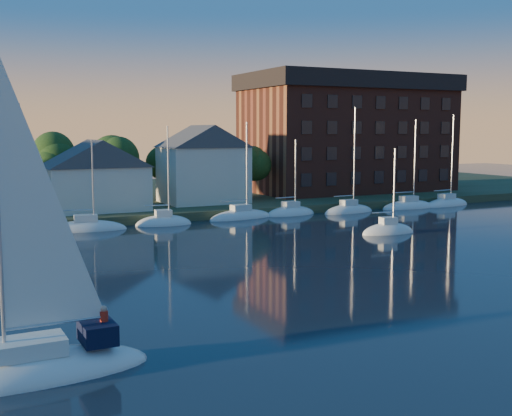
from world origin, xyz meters
TOP-DOWN VIEW (x-y plane):
  - shoreline_land at (0.00, 75.00)m, footprint 160.00×50.00m
  - wooden_dock at (0.00, 52.00)m, footprint 120.00×3.00m
  - clubhouse_centre at (-6.00, 57.00)m, footprint 11.55×8.40m
  - clubhouse_east at (8.00, 59.00)m, footprint 10.50×8.40m
  - condo_block at (34.00, 64.95)m, footprint 31.00×17.00m
  - tree_line at (2.00, 63.00)m, footprint 93.40×5.40m
  - moored_fleet at (0.00, 49.00)m, footprint 87.50×2.40m
  - hero_sailboat at (-18.84, 10.05)m, footprint 9.97×3.42m
  - drifting_sailboat_right at (17.40, 33.34)m, footprint 5.86×2.52m

SIDE VIEW (x-z plane):
  - shoreline_land at x=0.00m, z-range -1.00..1.00m
  - wooden_dock at x=0.00m, z-range -0.50..0.50m
  - drifting_sailboat_right at x=17.40m, z-range -4.64..4.84m
  - moored_fleet at x=0.00m, z-range -5.93..6.12m
  - hero_sailboat at x=-18.84m, z-range -7.00..8.25m
  - clubhouse_centre at x=-6.00m, z-range 1.09..9.17m
  - clubhouse_east at x=8.00m, z-range 1.10..10.90m
  - tree_line at x=2.00m, z-range 2.73..11.63m
  - condo_block at x=34.00m, z-range 1.09..18.49m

